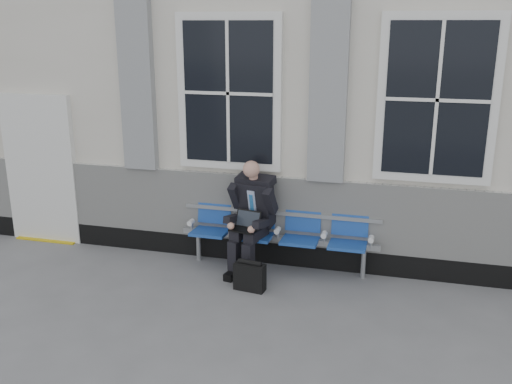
# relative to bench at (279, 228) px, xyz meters

# --- Properties ---
(ground) EXTENTS (70.00, 70.00, 0.00)m
(ground) POSITION_rel_bench_xyz_m (1.46, -1.32, -0.55)
(ground) COLOR slate
(ground) RESTS_ON ground
(station_building) EXTENTS (14.40, 4.40, 4.49)m
(station_building) POSITION_rel_bench_xyz_m (1.45, 2.15, 1.67)
(station_building) COLOR silver
(station_building) RESTS_ON ground
(bench) EXTENTS (2.60, 0.47, 0.91)m
(bench) POSITION_rel_bench_xyz_m (0.00, 0.00, 0.00)
(bench) COLOR #9EA0A3
(bench) RESTS_ON ground
(businessman) EXTENTS (0.64, 0.85, 1.46)m
(businessman) POSITION_rel_bench_xyz_m (-0.32, -0.13, 0.23)
(businessman) COLOR black
(businessman) RESTS_ON ground
(briefcase) EXTENTS (0.39, 0.21, 0.38)m
(briefcase) POSITION_rel_bench_xyz_m (-0.19, -0.71, -0.38)
(briefcase) COLOR black
(briefcase) RESTS_ON ground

